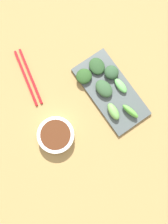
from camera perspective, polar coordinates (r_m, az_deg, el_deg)
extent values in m
cube|color=#9A7C47|center=(0.97, 0.76, 0.48)|extent=(2.10, 2.10, 0.02)
cylinder|color=white|center=(0.93, -6.15, -5.07)|extent=(0.13, 0.13, 0.04)
cylinder|color=#4D2611|center=(0.92, -6.21, -5.02)|extent=(0.11, 0.11, 0.02)
cube|color=#434E4D|center=(0.97, 5.89, 4.53)|extent=(0.15, 0.31, 0.01)
ellipsoid|color=#68A94E|center=(0.94, 6.47, 0.12)|extent=(0.04, 0.07, 0.03)
ellipsoid|color=#30512F|center=(0.95, 4.41, 5.14)|extent=(0.06, 0.08, 0.03)
ellipsoid|color=#2B4C2D|center=(0.97, 6.04, 8.65)|extent=(0.06, 0.06, 0.03)
ellipsoid|color=#60B958|center=(0.97, 7.89, 5.96)|extent=(0.03, 0.06, 0.02)
ellipsoid|color=#5CB640|center=(0.95, 10.13, 0.16)|extent=(0.04, 0.07, 0.03)
ellipsoid|color=#254723|center=(0.98, 2.85, 10.01)|extent=(0.07, 0.08, 0.02)
ellipsoid|color=#264C1F|center=(0.97, 0.01, 7.85)|extent=(0.07, 0.07, 0.02)
cube|color=red|center=(1.01, -12.65, 7.30)|extent=(0.05, 0.23, 0.01)
cube|color=red|center=(1.01, -11.63, 7.74)|extent=(0.05, 0.23, 0.01)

